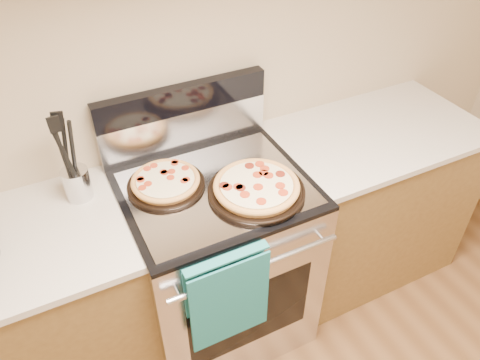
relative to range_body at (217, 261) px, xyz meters
name	(u,v)px	position (x,y,z in m)	size (l,w,h in m)	color
wall_back	(175,53)	(0.00, 0.35, 0.90)	(4.00, 4.00, 0.00)	#C2AF8C
range_body	(217,261)	(0.00, 0.00, 0.00)	(0.76, 0.68, 0.90)	#B7B7BC
oven_window	(250,315)	(0.00, -0.34, 0.00)	(0.56, 0.01, 0.40)	black
cooktop	(214,186)	(0.00, 0.00, 0.46)	(0.76, 0.68, 0.02)	black
backsplash_lower	(185,129)	(0.00, 0.31, 0.56)	(0.76, 0.06, 0.18)	silver
backsplash_upper	(182,99)	(0.00, 0.31, 0.71)	(0.76, 0.06, 0.12)	black
oven_handle	(257,267)	(0.00, -0.38, 0.35)	(0.03, 0.03, 0.70)	silver
dish_towel	(228,296)	(-0.12, -0.38, 0.25)	(0.32, 0.05, 0.42)	#175276
foil_sheet	(217,188)	(0.00, -0.03, 0.47)	(0.70, 0.55, 0.01)	gray
cabinet_left	(20,331)	(-0.88, 0.03, -0.01)	(1.00, 0.62, 0.88)	brown
cabinet_right	(363,203)	(0.88, 0.03, -0.01)	(1.00, 0.62, 0.88)	brown
countertop_right	(378,133)	(0.88, 0.03, 0.45)	(1.02, 0.64, 0.03)	#BBB2A8
pepperoni_pizza_back	(166,182)	(-0.18, 0.07, 0.50)	(0.31, 0.31, 0.04)	#BF853A
pepperoni_pizza_front	(256,188)	(0.13, -0.13, 0.50)	(0.38, 0.38, 0.05)	#BF853A
utensil_crock	(77,184)	(-0.50, 0.18, 0.53)	(0.10, 0.10, 0.13)	silver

